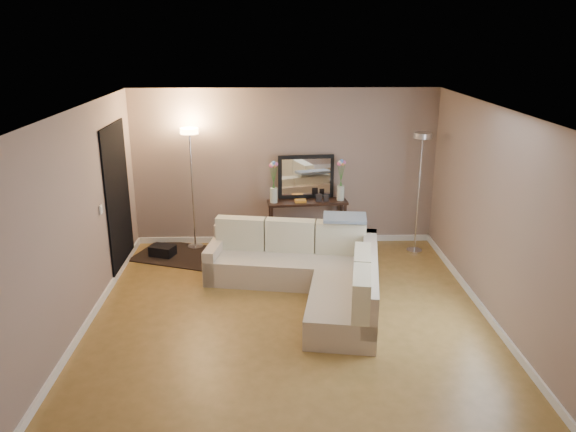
{
  "coord_description": "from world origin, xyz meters",
  "views": [
    {
      "loc": [
        -0.21,
        -6.3,
        3.43
      ],
      "look_at": [
        0.0,
        0.8,
        1.1
      ],
      "focal_mm": 35.0,
      "sensor_mm": 36.0,
      "label": 1
    }
  ],
  "objects_px": {
    "console_table": "(302,222)",
    "floor_lamp_unlit": "(420,169)",
    "floor_lamp_lit": "(191,165)",
    "sectional_sofa": "(311,271)"
  },
  "relations": [
    {
      "from": "console_table",
      "to": "sectional_sofa",
      "type": "bearing_deg",
      "value": -89.2
    },
    {
      "from": "console_table",
      "to": "floor_lamp_unlit",
      "type": "distance_m",
      "value": 2.08
    },
    {
      "from": "floor_lamp_lit",
      "to": "console_table",
      "type": "bearing_deg",
      "value": -1.05
    },
    {
      "from": "sectional_sofa",
      "to": "floor_lamp_unlit",
      "type": "height_order",
      "value": "floor_lamp_unlit"
    },
    {
      "from": "sectional_sofa",
      "to": "floor_lamp_lit",
      "type": "height_order",
      "value": "floor_lamp_lit"
    },
    {
      "from": "floor_lamp_unlit",
      "to": "floor_lamp_lit",
      "type": "bearing_deg",
      "value": 175.54
    },
    {
      "from": "console_table",
      "to": "floor_lamp_lit",
      "type": "bearing_deg",
      "value": 178.95
    },
    {
      "from": "sectional_sofa",
      "to": "floor_lamp_unlit",
      "type": "relative_size",
      "value": 1.36
    },
    {
      "from": "console_table",
      "to": "floor_lamp_unlit",
      "type": "height_order",
      "value": "floor_lamp_unlit"
    },
    {
      "from": "floor_lamp_lit",
      "to": "floor_lamp_unlit",
      "type": "xyz_separation_m",
      "value": [
        3.62,
        -0.28,
        -0.03
      ]
    }
  ]
}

